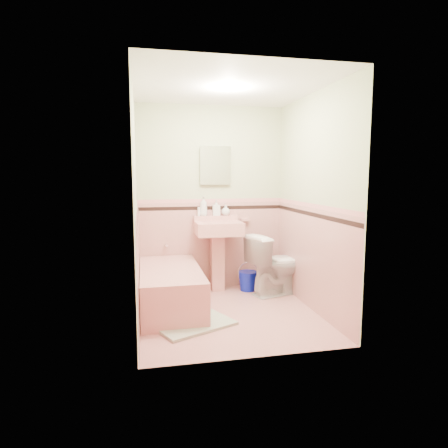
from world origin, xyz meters
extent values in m
plane|color=#D9948E|center=(0.00, 0.00, 0.00)|extent=(2.20, 2.20, 0.00)
plane|color=white|center=(0.00, 0.00, 2.50)|extent=(2.20, 2.20, 0.00)
plane|color=#F9EECB|center=(0.00, 1.10, 1.25)|extent=(2.50, 0.00, 2.50)
plane|color=#F9EECB|center=(0.00, -1.10, 1.25)|extent=(2.50, 0.00, 2.50)
plane|color=#F9EECB|center=(-1.00, 0.00, 1.25)|extent=(0.00, 2.50, 2.50)
plane|color=#F9EECB|center=(1.00, 0.00, 1.25)|extent=(0.00, 2.50, 2.50)
plane|color=#DB9993|center=(0.00, 1.09, 0.60)|extent=(2.00, 0.00, 2.00)
plane|color=#DB9993|center=(0.00, -1.09, 0.60)|extent=(2.00, 0.00, 2.00)
plane|color=#DB9993|center=(-0.99, 0.00, 0.60)|extent=(0.00, 2.20, 2.20)
plane|color=#DB9993|center=(0.99, 0.00, 0.60)|extent=(0.00, 2.20, 2.20)
plane|color=black|center=(0.00, 1.08, 1.12)|extent=(2.00, 0.00, 2.00)
plane|color=black|center=(0.00, -1.08, 1.12)|extent=(2.00, 0.00, 2.00)
plane|color=black|center=(-0.98, 0.00, 1.12)|extent=(0.00, 2.20, 2.20)
plane|color=black|center=(0.98, 0.00, 1.12)|extent=(0.00, 2.20, 2.20)
plane|color=#D98686|center=(0.00, 1.08, 1.22)|extent=(2.00, 0.00, 2.00)
plane|color=#D98686|center=(0.00, -1.08, 1.22)|extent=(2.00, 0.00, 2.00)
plane|color=#D98686|center=(-0.98, 0.00, 1.22)|extent=(0.00, 2.20, 2.20)
plane|color=#D98686|center=(0.98, 0.00, 1.22)|extent=(0.00, 2.20, 2.20)
cube|color=#D48B85|center=(-0.63, 0.33, 0.23)|extent=(0.70, 1.50, 0.45)
cylinder|color=silver|center=(-0.63, 1.05, 0.63)|extent=(0.04, 0.12, 0.04)
cylinder|color=silver|center=(0.05, 1.00, 0.95)|extent=(0.02, 0.02, 0.10)
cube|color=white|center=(0.05, 1.07, 1.70)|extent=(0.41, 0.04, 0.51)
cube|color=#D48B85|center=(0.47, 1.06, 0.95)|extent=(0.12, 0.07, 0.04)
imported|color=#B2B2B2|center=(-0.12, 1.04, 1.15)|extent=(0.12, 0.12, 0.26)
imported|color=#B2B2B2|center=(0.06, 1.04, 1.13)|extent=(0.10, 0.10, 0.21)
imported|color=#B2B2B2|center=(0.19, 1.04, 1.09)|extent=(0.14, 0.14, 0.15)
cylinder|color=white|center=(-0.18, 1.04, 1.08)|extent=(0.04, 0.04, 0.12)
imported|color=white|center=(0.79, 0.59, 0.40)|extent=(0.89, 0.66, 0.81)
cube|color=#9FAA8E|center=(-0.43, -0.28, 0.02)|extent=(0.93, 0.80, 0.03)
cube|color=#BF1E59|center=(-0.39, -0.26, 0.06)|extent=(0.15, 0.11, 0.05)
camera|label=1|loc=(-0.93, -4.16, 1.57)|focal=31.11mm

